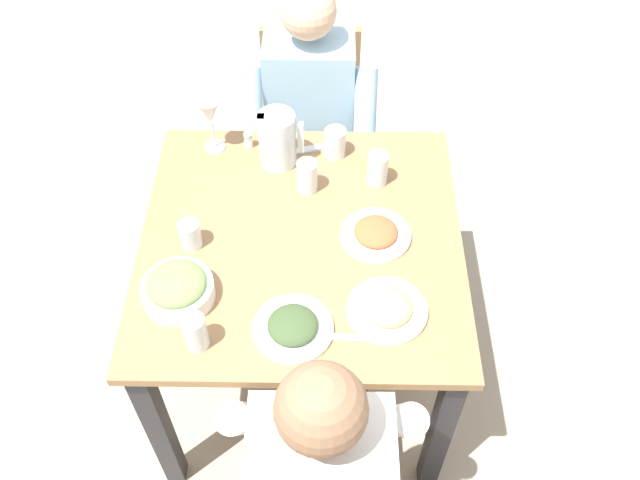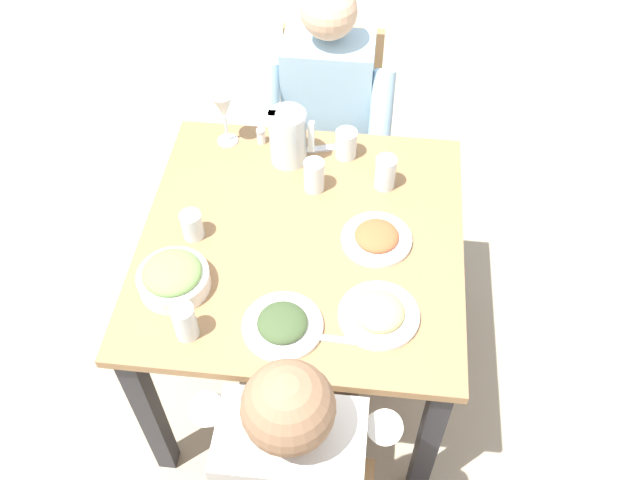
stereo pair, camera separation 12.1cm
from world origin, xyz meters
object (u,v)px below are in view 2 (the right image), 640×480
(wine_glass, at_px, (223,108))
(plate_fries, at_px, (379,313))
(dining_table, at_px, (303,261))
(water_glass_by_pitcher, at_px, (346,144))
(chair_far, at_px, (330,125))
(salt_shaker, at_px, (261,136))
(diner_near, at_px, (299,452))
(water_glass_near_left, at_px, (314,176))
(water_glass_far_right, at_px, (192,225))
(diner_far, at_px, (325,130))
(water_glass_near_right, at_px, (385,173))
(plate_dolmas, at_px, (282,324))
(plate_rice_curry, at_px, (377,237))
(salad_bowl, at_px, (173,277))
(water_glass_far_left, at_px, (185,322))
(water_pitcher, at_px, (288,137))

(wine_glass, bearing_deg, plate_fries, -50.14)
(dining_table, xyz_separation_m, water_glass_by_pitcher, (0.10, 0.37, 0.17))
(chair_far, xyz_separation_m, salt_shaker, (-0.20, -0.42, 0.29))
(diner_near, bearing_deg, water_glass_near_left, 93.86)
(water_glass_far_right, distance_m, water_glass_near_left, 0.41)
(water_glass_far_right, distance_m, wine_glass, 0.43)
(wine_glass, bearing_deg, diner_far, 35.49)
(dining_table, distance_m, water_glass_near_right, 0.38)
(dining_table, bearing_deg, plate_dolmas, -91.96)
(plate_fries, bearing_deg, plate_rice_curry, 94.52)
(plate_dolmas, bearing_deg, water_glass_near_left, 87.34)
(chair_far, xyz_separation_m, plate_fries, (0.24, -1.08, 0.28))
(salad_bowl, height_order, water_glass_far_left, water_glass_far_left)
(plate_fries, height_order, water_glass_by_pitcher, water_glass_by_pitcher)
(chair_far, height_order, water_glass_by_pitcher, chair_far)
(water_pitcher, bearing_deg, water_glass_far_right, -123.59)
(plate_dolmas, relative_size, water_glass_near_right, 1.94)
(water_glass_far_right, bearing_deg, wine_glass, 87.35)
(plate_fries, height_order, salt_shaker, salt_shaker)
(plate_fries, height_order, water_glass_far_left, water_glass_far_left)
(diner_far, height_order, plate_rice_curry, diner_far)
(salad_bowl, bearing_deg, water_pitcher, 65.78)
(diner_far, xyz_separation_m, wine_glass, (-0.31, -0.22, 0.25))
(dining_table, bearing_deg, water_pitcher, 104.23)
(diner_far, xyz_separation_m, water_glass_by_pitcher, (0.09, -0.25, 0.16))
(water_glass_near_right, bearing_deg, water_pitcher, 164.39)
(chair_far, bearing_deg, water_pitcher, -100.54)
(salad_bowl, distance_m, water_glass_by_pitcher, 0.73)
(diner_near, height_order, water_glass_far_left, diner_near)
(plate_dolmas, bearing_deg, salt_shaker, 103.76)
(water_glass_by_pitcher, bearing_deg, water_glass_far_right, -136.77)
(water_glass_near_left, bearing_deg, water_glass_near_right, 9.21)
(dining_table, distance_m, plate_fries, 0.38)
(plate_rice_curry, distance_m, water_glass_by_pitcher, 0.38)
(diner_near, distance_m, salad_bowl, 0.58)
(wine_glass, bearing_deg, dining_table, -52.47)
(chair_far, relative_size, salad_bowl, 4.36)
(plate_rice_curry, xyz_separation_m, wine_glass, (-0.52, 0.39, 0.13))
(water_glass_far_right, height_order, water_glass_near_left, water_glass_near_left)
(diner_near, distance_m, wine_glass, 1.10)
(dining_table, xyz_separation_m, water_glass_near_right, (0.23, 0.24, 0.18))
(dining_table, height_order, water_glass_far_right, water_glass_far_right)
(diner_near, relative_size, plate_dolmas, 5.36)
(water_glass_far_right, xyz_separation_m, salt_shaker, (0.13, 0.43, -0.02))
(diner_far, bearing_deg, water_glass_near_right, -58.62)
(water_pitcher, relative_size, plate_dolmas, 0.87)
(dining_table, distance_m, salt_shaker, 0.47)
(plate_dolmas, bearing_deg, plate_fries, 13.83)
(water_pitcher, xyz_separation_m, water_glass_near_left, (0.10, -0.12, -0.04))
(water_glass_far_left, height_order, wine_glass, wine_glass)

